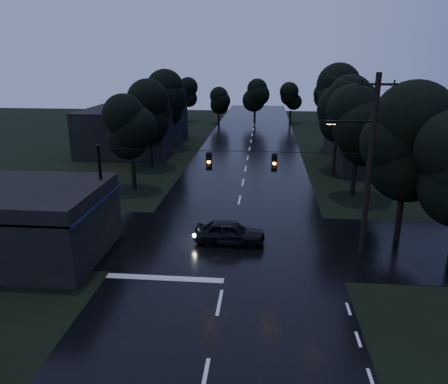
# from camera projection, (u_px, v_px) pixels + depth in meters

# --- Properties ---
(ground) EXTENTS (160.00, 160.00, 0.00)m
(ground) POSITION_uv_depth(u_px,v_px,m) (205.00, 380.00, 15.14)
(ground) COLOR black
(ground) RESTS_ON ground
(main_road) EXTENTS (12.00, 120.00, 0.02)m
(main_road) POSITION_uv_depth(u_px,v_px,m) (246.00, 169.00, 43.67)
(main_road) COLOR black
(main_road) RESTS_ON ground
(cross_street) EXTENTS (60.00, 9.00, 0.02)m
(cross_street) POSITION_uv_depth(u_px,v_px,m) (232.00, 241.00, 26.55)
(cross_street) COLOR black
(cross_street) RESTS_ON ground
(building_far_right) EXTENTS (10.00, 14.00, 4.40)m
(building_far_right) POSITION_uv_depth(u_px,v_px,m) (382.00, 142.00, 45.56)
(building_far_right) COLOR black
(building_far_right) RESTS_ON ground
(building_far_left) EXTENTS (10.00, 16.00, 5.00)m
(building_far_left) POSITION_uv_depth(u_px,v_px,m) (136.00, 127.00, 53.70)
(building_far_left) COLOR black
(building_far_left) RESTS_ON ground
(utility_pole_main) EXTENTS (3.50, 0.30, 10.00)m
(utility_pole_main) POSITION_uv_depth(u_px,v_px,m) (368.00, 164.00, 23.38)
(utility_pole_main) COLOR black
(utility_pole_main) RESTS_ON ground
(utility_pole_far) EXTENTS (2.00, 0.30, 7.50)m
(utility_pole_far) POSITION_uv_depth(u_px,v_px,m) (336.00, 135.00, 39.87)
(utility_pole_far) COLOR black
(utility_pole_far) RESTS_ON ground
(anchor_pole_left) EXTENTS (0.18, 0.18, 6.00)m
(anchor_pole_left) POSITION_uv_depth(u_px,v_px,m) (102.00, 196.00, 25.39)
(anchor_pole_left) COLOR black
(anchor_pole_left) RESTS_ON ground
(span_signals) EXTENTS (15.00, 0.37, 1.12)m
(span_signals) POSITION_uv_depth(u_px,v_px,m) (241.00, 161.00, 23.99)
(span_signals) COLOR black
(span_signals) RESTS_ON ground
(tree_corner_near) EXTENTS (4.48, 4.48, 9.44)m
(tree_corner_near) POSITION_uv_depth(u_px,v_px,m) (408.00, 144.00, 24.83)
(tree_corner_near) COLOR black
(tree_corner_near) RESTS_ON ground
(tree_left_a) EXTENTS (3.92, 3.92, 8.26)m
(tree_left_a) POSITION_uv_depth(u_px,v_px,m) (131.00, 128.00, 35.32)
(tree_left_a) COLOR black
(tree_left_a) RESTS_ON ground
(tree_left_b) EXTENTS (4.20, 4.20, 8.85)m
(tree_left_b) POSITION_uv_depth(u_px,v_px,m) (149.00, 111.00, 42.87)
(tree_left_b) COLOR black
(tree_left_b) RESTS_ON ground
(tree_left_c) EXTENTS (4.48, 4.48, 9.44)m
(tree_left_c) POSITION_uv_depth(u_px,v_px,m) (165.00, 98.00, 52.33)
(tree_left_c) COLOR black
(tree_left_c) RESTS_ON ground
(tree_right_a) EXTENTS (4.20, 4.20, 8.85)m
(tree_right_a) POSITION_uv_depth(u_px,v_px,m) (358.00, 126.00, 33.59)
(tree_right_a) COLOR black
(tree_right_a) RESTS_ON ground
(tree_right_b) EXTENTS (4.48, 4.48, 9.44)m
(tree_right_b) POSITION_uv_depth(u_px,v_px,m) (348.00, 110.00, 41.03)
(tree_right_b) COLOR black
(tree_right_b) RESTS_ON ground
(tree_right_c) EXTENTS (4.76, 4.76, 10.03)m
(tree_right_c) POSITION_uv_depth(u_px,v_px,m) (339.00, 96.00, 50.37)
(tree_right_c) COLOR black
(tree_right_c) RESTS_ON ground
(car) EXTENTS (4.23, 1.82, 1.42)m
(car) POSITION_uv_depth(u_px,v_px,m) (230.00, 232.00, 26.07)
(car) COLOR black
(car) RESTS_ON ground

